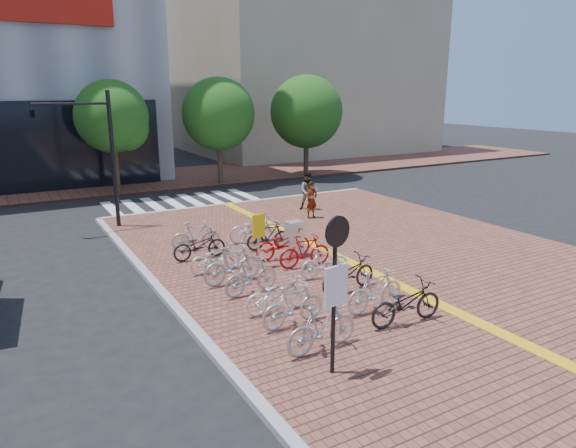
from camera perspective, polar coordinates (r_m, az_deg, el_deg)
ground at (r=14.35m, az=4.78°, el=-8.14°), size 120.00×120.00×0.00m
sidewalk at (r=13.26m, az=28.86°, el=-11.67°), size 14.00×34.00×0.15m
tactile_strip at (r=12.45m, az=26.41°, el=-12.67°), size 0.40×34.00×0.01m
kerb_north at (r=25.76m, az=-4.84°, el=2.36°), size 14.00×0.25×0.15m
far_sidewalk at (r=33.19m, az=-16.22°, el=4.60°), size 70.00×8.00×0.15m
building_beige at (r=50.02m, az=1.11°, el=18.64°), size 20.00×18.00×18.00m
crosswalk at (r=26.71m, az=-11.53°, el=2.40°), size 7.50×4.00×0.01m
street_trees at (r=31.02m, az=-5.87°, el=11.93°), size 16.20×4.60×6.35m
bike_0 at (r=11.10m, az=3.82°, el=-11.34°), size 1.83×0.63×1.08m
bike_1 at (r=12.16m, az=0.59°, el=-9.00°), size 1.75×0.61×1.03m
bike_2 at (r=12.92m, az=-1.10°, el=-7.76°), size 1.82×0.67×0.95m
bike_3 at (r=14.03m, az=-4.12°, el=-5.79°), size 1.72×0.68×1.01m
bike_4 at (r=14.83m, az=-6.17°, el=-4.47°), size 1.90×0.70×1.11m
bike_5 at (r=15.82m, az=-8.06°, el=-3.72°), size 1.73×0.70×0.89m
bike_6 at (r=17.07m, az=-9.81°, el=-2.33°), size 1.79×0.63×0.94m
bike_7 at (r=18.01m, az=-10.20°, el=-1.32°), size 1.76×0.81×1.02m
bike_8 at (r=12.59m, az=13.00°, el=-8.53°), size 2.03×0.81×1.05m
bike_9 at (r=13.12m, az=9.68°, el=-7.30°), size 1.81×0.60×1.08m
bike_10 at (r=14.30m, az=6.71°, el=-5.51°), size 1.94×0.87×0.98m
bike_11 at (r=15.22m, az=4.11°, el=-4.24°), size 1.62×0.56×0.95m
bike_12 at (r=16.05m, az=1.87°, el=-3.03°), size 1.77×0.67×1.04m
bike_13 at (r=16.86m, az=-0.53°, el=-2.16°), size 2.00×0.79×1.03m
bike_14 at (r=17.83m, az=-2.17°, el=-1.34°), size 1.65×0.63×0.97m
bike_15 at (r=18.73m, az=-3.73°, el=-0.51°), size 1.99×0.93×1.01m
pedestrian_a at (r=22.22m, az=2.65°, el=2.69°), size 0.63×0.46×1.58m
pedestrian_b at (r=23.73m, az=2.29°, el=3.66°), size 1.06×0.99×1.74m
utility_box at (r=17.11m, az=0.71°, el=-1.63°), size 0.57×0.43×1.19m
yellow_sign at (r=15.87m, az=-3.26°, el=-0.74°), size 0.46×0.16×1.72m
notice_sign at (r=9.68m, az=5.31°, el=-5.86°), size 0.59×0.18×3.20m
traffic_light_pole at (r=21.36m, az=-22.38°, el=9.10°), size 2.90×1.12×5.40m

